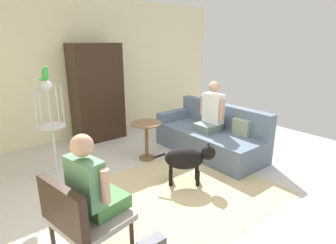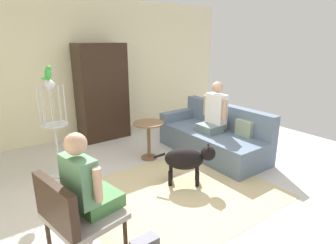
{
  "view_description": "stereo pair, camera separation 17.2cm",
  "coord_description": "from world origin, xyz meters",
  "px_view_note": "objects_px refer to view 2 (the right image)",
  "views": [
    {
      "loc": [
        -2.42,
        -2.82,
        2.05
      ],
      "look_at": [
        -0.05,
        0.12,
        0.91
      ],
      "focal_mm": 29.8,
      "sensor_mm": 36.0,
      "label": 1
    },
    {
      "loc": [
        -2.29,
        -2.92,
        2.05
      ],
      "look_at": [
        -0.05,
        0.12,
        0.91
      ],
      "focal_mm": 29.8,
      "sensor_mm": 36.0,
      "label": 2
    }
  ],
  "objects_px": {
    "person_on_couch": "(214,112)",
    "round_end_table": "(149,134)",
    "armoire_cabinet": "(102,92)",
    "parrot": "(48,73)",
    "person_on_armchair": "(85,182)",
    "bird_cage_stand": "(55,129)",
    "couch": "(214,137)",
    "dog": "(187,159)",
    "armchair": "(72,212)"
  },
  "relations": [
    {
      "from": "person_on_couch",
      "to": "armoire_cabinet",
      "type": "xyz_separation_m",
      "value": [
        -1.24,
        2.04,
        0.18
      ]
    },
    {
      "from": "couch",
      "to": "person_on_armchair",
      "type": "height_order",
      "value": "person_on_armchair"
    },
    {
      "from": "round_end_table",
      "to": "couch",
      "type": "bearing_deg",
      "value": -23.63
    },
    {
      "from": "bird_cage_stand",
      "to": "armoire_cabinet",
      "type": "distance_m",
      "value": 1.77
    },
    {
      "from": "armoire_cabinet",
      "to": "parrot",
      "type": "bearing_deg",
      "value": -137.3
    },
    {
      "from": "parrot",
      "to": "person_on_couch",
      "type": "bearing_deg",
      "value": -18.47
    },
    {
      "from": "bird_cage_stand",
      "to": "parrot",
      "type": "distance_m",
      "value": 0.84
    },
    {
      "from": "couch",
      "to": "armchair",
      "type": "bearing_deg",
      "value": -160.12
    },
    {
      "from": "round_end_table",
      "to": "person_on_couch",
      "type": "bearing_deg",
      "value": -25.34
    },
    {
      "from": "person_on_armchair",
      "to": "armoire_cabinet",
      "type": "relative_size",
      "value": 0.42
    },
    {
      "from": "person_on_armchair",
      "to": "bird_cage_stand",
      "type": "distance_m",
      "value": 1.87
    },
    {
      "from": "round_end_table",
      "to": "dog",
      "type": "bearing_deg",
      "value": -91.77
    },
    {
      "from": "parrot",
      "to": "armoire_cabinet",
      "type": "xyz_separation_m",
      "value": [
        1.29,
        1.19,
        -0.6
      ]
    },
    {
      "from": "person_on_armchair",
      "to": "dog",
      "type": "relative_size",
      "value": 1.14
    },
    {
      "from": "armchair",
      "to": "person_on_armchair",
      "type": "xyz_separation_m",
      "value": [
        0.16,
        0.03,
        0.25
      ]
    },
    {
      "from": "person_on_armchair",
      "to": "parrot",
      "type": "relative_size",
      "value": 4.1
    },
    {
      "from": "dog",
      "to": "bird_cage_stand",
      "type": "relative_size",
      "value": 0.49
    },
    {
      "from": "dog",
      "to": "armoire_cabinet",
      "type": "height_order",
      "value": "armoire_cabinet"
    },
    {
      "from": "person_on_armchair",
      "to": "parrot",
      "type": "xyz_separation_m",
      "value": [
        0.22,
        1.86,
        0.83
      ]
    },
    {
      "from": "dog",
      "to": "bird_cage_stand",
      "type": "height_order",
      "value": "bird_cage_stand"
    },
    {
      "from": "round_end_table",
      "to": "parrot",
      "type": "distance_m",
      "value": 1.87
    },
    {
      "from": "bird_cage_stand",
      "to": "person_on_armchair",
      "type": "bearing_deg",
      "value": -96.83
    },
    {
      "from": "armchair",
      "to": "bird_cage_stand",
      "type": "bearing_deg",
      "value": 78.57
    },
    {
      "from": "person_on_couch",
      "to": "round_end_table",
      "type": "xyz_separation_m",
      "value": [
        -1.08,
        0.51,
        -0.34
      ]
    },
    {
      "from": "armchair",
      "to": "bird_cage_stand",
      "type": "relative_size",
      "value": 0.58
    },
    {
      "from": "person_on_couch",
      "to": "round_end_table",
      "type": "height_order",
      "value": "person_on_couch"
    },
    {
      "from": "person_on_armchair",
      "to": "bird_cage_stand",
      "type": "bearing_deg",
      "value": 83.17
    },
    {
      "from": "bird_cage_stand",
      "to": "parrot",
      "type": "height_order",
      "value": "parrot"
    },
    {
      "from": "couch",
      "to": "person_on_couch",
      "type": "distance_m",
      "value": 0.5
    },
    {
      "from": "round_end_table",
      "to": "parrot",
      "type": "bearing_deg",
      "value": 167.01
    },
    {
      "from": "person_on_couch",
      "to": "dog",
      "type": "xyz_separation_m",
      "value": [
        -1.11,
        -0.57,
        -0.41
      ]
    },
    {
      "from": "couch",
      "to": "bird_cage_stand",
      "type": "xyz_separation_m",
      "value": [
        -2.56,
        0.82,
        0.44
      ]
    },
    {
      "from": "armchair",
      "to": "person_on_couch",
      "type": "bearing_deg",
      "value": 19.68
    },
    {
      "from": "round_end_table",
      "to": "bird_cage_stand",
      "type": "bearing_deg",
      "value": 167.0
    },
    {
      "from": "person_on_couch",
      "to": "bird_cage_stand",
      "type": "relative_size",
      "value": 0.6
    },
    {
      "from": "bird_cage_stand",
      "to": "armoire_cabinet",
      "type": "bearing_deg",
      "value": 42.73
    },
    {
      "from": "couch",
      "to": "armoire_cabinet",
      "type": "xyz_separation_m",
      "value": [
        -1.27,
        2.01,
        0.68
      ]
    },
    {
      "from": "couch",
      "to": "parrot",
      "type": "height_order",
      "value": "parrot"
    },
    {
      "from": "armoire_cabinet",
      "to": "round_end_table",
      "type": "bearing_deg",
      "value": -83.87
    },
    {
      "from": "couch",
      "to": "round_end_table",
      "type": "relative_size",
      "value": 3.09
    },
    {
      "from": "person_on_armchair",
      "to": "parrot",
      "type": "bearing_deg",
      "value": 83.21
    },
    {
      "from": "person_on_armchair",
      "to": "armoire_cabinet",
      "type": "height_order",
      "value": "armoire_cabinet"
    },
    {
      "from": "person_on_armchair",
      "to": "armoire_cabinet",
      "type": "bearing_deg",
      "value": 63.61
    },
    {
      "from": "couch",
      "to": "person_on_armchair",
      "type": "xyz_separation_m",
      "value": [
        -2.78,
        -1.03,
        0.44
      ]
    },
    {
      "from": "person_on_armchair",
      "to": "armoire_cabinet",
      "type": "distance_m",
      "value": 3.41
    },
    {
      "from": "person_on_couch",
      "to": "person_on_armchair",
      "type": "xyz_separation_m",
      "value": [
        -2.75,
        -1.01,
        -0.05
      ]
    },
    {
      "from": "person_on_couch",
      "to": "couch",
      "type": "bearing_deg",
      "value": 35.39
    },
    {
      "from": "armchair",
      "to": "armoire_cabinet",
      "type": "relative_size",
      "value": 0.44
    },
    {
      "from": "armoire_cabinet",
      "to": "dog",
      "type": "bearing_deg",
      "value": -87.14
    },
    {
      "from": "parrot",
      "to": "bird_cage_stand",
      "type": "bearing_deg",
      "value": -0.0
    }
  ]
}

